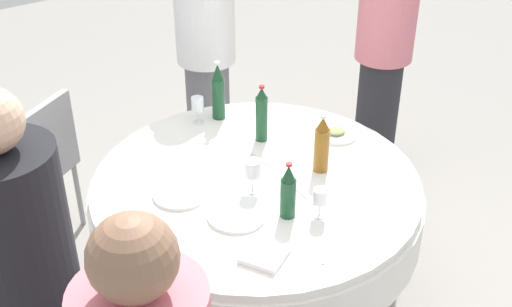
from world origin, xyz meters
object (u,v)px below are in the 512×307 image
at_px(wine_glass_outer, 253,169).
at_px(chair_right, 37,161).
at_px(dining_table, 256,205).
at_px(plate_north, 180,194).
at_px(person_front, 206,60).
at_px(bottle_dark_green_outer, 262,115).
at_px(person_outer, 32,295).
at_px(wine_glass_mid, 320,198).
at_px(plate_left, 336,134).
at_px(plate_east, 237,215).
at_px(person_far, 383,57).
at_px(bottle_dark_green_front, 288,192).
at_px(bottle_dark_green_far, 218,92).
at_px(bottle_amber_rear, 322,145).
at_px(wine_glass_right, 198,106).

bearing_deg(wine_glass_outer, chair_right, 117.43).
height_order(dining_table, chair_right, chair_right).
xyz_separation_m(plate_north, person_front, (0.73, 0.95, 0.09)).
xyz_separation_m(bottle_dark_green_outer, chair_right, (-0.89, 0.82, -0.36)).
xyz_separation_m(bottle_dark_green_outer, person_outer, (-1.33, -0.51, -0.03)).
bearing_deg(chair_right, wine_glass_mid, -94.96).
height_order(plate_left, person_front, person_front).
distance_m(wine_glass_outer, person_outer, 1.05).
bearing_deg(wine_glass_outer, plate_east, -145.49).
relative_size(wine_glass_outer, chair_right, 0.18).
distance_m(bottle_dark_green_outer, person_front, 0.79).
xyz_separation_m(person_far, person_outer, (-2.40, -0.76, 0.03)).
bearing_deg(bottle_dark_green_front, dining_table, 80.87).
distance_m(dining_table, wine_glass_outer, 0.27).
height_order(bottle_dark_green_far, bottle_dark_green_outer, bottle_dark_green_far).
height_order(bottle_dark_green_far, plate_east, bottle_dark_green_far).
xyz_separation_m(wine_glass_mid, person_outer, (-1.16, 0.12, 0.02)).
bearing_deg(bottle_amber_rear, wine_glass_right, 107.93).
xyz_separation_m(bottle_dark_green_outer, wine_glass_outer, (-0.29, -0.33, -0.03)).
xyz_separation_m(bottle_dark_green_outer, plate_north, (-0.57, -0.18, -0.13)).
bearing_deg(bottle_dark_green_front, wine_glass_mid, -36.00).
bearing_deg(person_outer, chair_right, -30.91).
height_order(bottle_dark_green_front, wine_glass_outer, bottle_dark_green_front).
relative_size(bottle_amber_rear, wine_glass_right, 1.98).
distance_m(wine_glass_right, person_outer, 1.44).
xyz_separation_m(dining_table, plate_left, (0.55, 0.08, 0.16)).
bearing_deg(person_outer, bottle_amber_rear, -96.87).
height_order(bottle_dark_green_front, bottle_dark_green_far, bottle_dark_green_far).
distance_m(wine_glass_outer, person_far, 1.48).
relative_size(plate_left, person_front, 0.13).
relative_size(wine_glass_right, person_far, 0.09).
distance_m(bottle_dark_green_front, chair_right, 1.54).
relative_size(wine_glass_mid, plate_left, 0.65).
height_order(plate_east, person_front, person_front).
distance_m(bottle_amber_rear, plate_north, 0.67).
bearing_deg(bottle_amber_rear, chair_right, 128.50).
distance_m(dining_table, bottle_dark_green_outer, 0.45).
bearing_deg(plate_north, wine_glass_mid, -48.94).
height_order(plate_east, plate_left, plate_left).
distance_m(dining_table, plate_north, 0.39).
relative_size(bottle_dark_green_far, person_outer, 0.20).
relative_size(wine_glass_outer, plate_east, 0.63).
relative_size(plate_left, chair_right, 0.23).
distance_m(plate_left, person_outer, 1.69).
bearing_deg(bottle_dark_green_front, wine_glass_outer, 94.19).
distance_m(bottle_amber_rear, wine_glass_outer, 0.35).
relative_size(dining_table, bottle_amber_rear, 5.29).
height_order(wine_glass_mid, plate_east, wine_glass_mid).
bearing_deg(bottle_dark_green_outer, plate_left, -30.07).
relative_size(plate_east, plate_left, 1.24).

